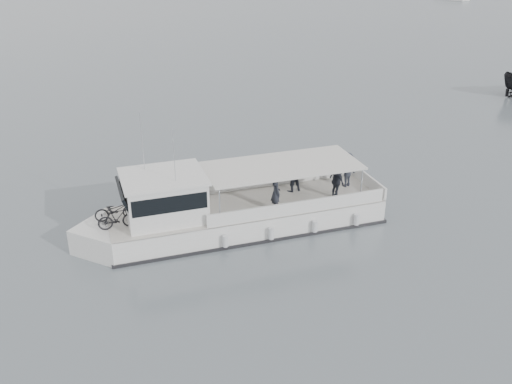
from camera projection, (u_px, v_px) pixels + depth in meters
ground at (388, 224)px, 26.10m from camera, size 1400.00×1400.00×0.00m
tour_boat at (221, 212)px, 25.08m from camera, size 13.70×7.17×5.82m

